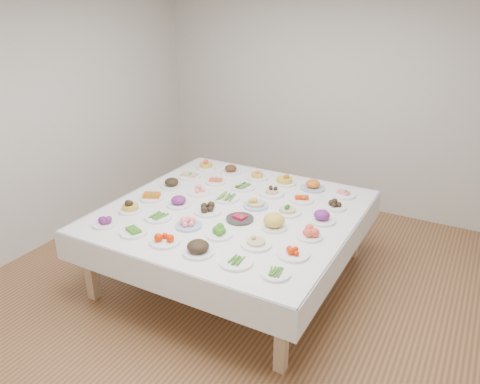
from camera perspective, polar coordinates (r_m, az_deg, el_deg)
The scene contains 38 objects.
room_envelope at distance 3.93m, azimuth 0.54°, elevation 10.28°, with size 5.02×5.02×2.81m.
display_table at distance 4.61m, azimuth -0.90°, elevation -2.85°, with size 2.34×2.34×0.75m.
dish_0 at distance 4.44m, azimuth -16.18°, elevation -3.44°, with size 0.22×0.22×0.09m.
dish_1 at distance 4.23m, azimuth -12.86°, elevation -4.53°, with size 0.24×0.24×0.09m.
dish_2 at distance 4.02m, azimuth -9.15°, elevation -5.45°, with size 0.26×0.26×0.12m.
dish_3 at distance 3.82m, azimuth -5.14°, elevation -6.52°, with size 0.27×0.27×0.15m.
dish_4 at distance 3.70m, azimuth -0.47°, elevation -8.44°, with size 0.26×0.26×0.05m.
dish_5 at distance 3.57m, azimuth 4.34°, elevation -9.79°, with size 0.23×0.23×0.05m.
dish_6 at distance 4.64m, azimuth -13.26°, elevation -1.47°, with size 0.23×0.23×0.15m.
dish_7 at distance 4.46m, azimuth -9.93°, elevation -2.97°, with size 0.25×0.25×0.05m.
dish_8 at distance 4.26m, azimuth -6.31°, elevation -3.66°, with size 0.24×0.24×0.11m.
dish_9 at distance 4.08m, azimuth -2.55°, elevation -4.73°, with size 0.23×0.23×0.11m.
dish_10 at distance 3.93m, azimuth 1.99°, elevation -5.76°, with size 0.26×0.26×0.13m.
dish_11 at distance 3.82m, azimuth 6.51°, elevation -7.15°, with size 0.26×0.26×0.10m.
dish_12 at distance 4.88m, azimuth -10.70°, elevation -0.39°, with size 0.24×0.24×0.10m.
dish_13 at distance 4.68m, azimuth -7.50°, elevation -1.05°, with size 0.24×0.24×0.12m.
dish_14 at distance 4.51m, azimuth -3.92°, elevation -1.89°, with size 0.26×0.26×0.12m.
dish_15 at distance 4.36m, azimuth -0.02°, elevation -3.03°, with size 0.26×0.26×0.10m.
dish_16 at distance 4.21m, azimuth 4.16°, elevation -3.50°, with size 0.24×0.24×0.15m.
dish_17 at distance 4.10m, azimuth 8.45°, elevation -4.87°, with size 0.23×0.23×0.11m.
dish_18 at distance 5.13m, azimuth -8.36°, elevation 1.29°, with size 0.24×0.24×0.14m.
dish_19 at distance 4.94m, azimuth -5.03°, elevation 0.27°, with size 0.23×0.23×0.10m.
dish_20 at distance 4.79m, azimuth -1.66°, elevation -0.61°, with size 0.27×0.26×0.06m.
dish_21 at distance 4.61m, azimuth 1.93°, elevation -1.03°, with size 0.25×0.25×0.14m.
dish_22 at distance 4.50m, azimuth 5.82°, elevation -1.84°, with size 0.25×0.25×0.14m.
dish_23 at distance 4.39m, azimuth 9.95°, elevation -2.76°, with size 0.26×0.26×0.14m.
dish_24 at distance 5.39m, azimuth -6.22°, elevation 2.24°, with size 0.26×0.26×0.11m.
dish_25 at distance 5.21m, azimuth -2.99°, elevation 1.48°, with size 0.22×0.22×0.09m.
dish_26 at distance 5.06m, azimuth 0.38°, elevation 0.73°, with size 0.26×0.25×0.06m.
dish_27 at distance 4.90m, azimuth 3.89°, elevation 0.35°, with size 0.26×0.26×0.14m.
dish_28 at distance 4.79m, azimuth 7.55°, elevation -0.70°, with size 0.24×0.24×0.10m.
dish_29 at distance 4.69m, azimuth 11.48°, elevation -1.43°, with size 0.23×0.23×0.10m.
dish_30 at distance 5.65m, azimuth -4.18°, elevation 3.42°, with size 0.23×0.23×0.13m.
dish_31 at distance 5.49m, azimuth -1.14°, elevation 2.94°, with size 0.25×0.25×0.13m.
dish_32 at distance 5.32m, azimuth 2.10°, elevation 2.25°, with size 0.25×0.25×0.13m.
dish_33 at distance 5.19m, azimuth 5.45°, elevation 1.75°, with size 0.26×0.26×0.15m.
dish_34 at distance 5.09m, azimuth 8.89°, elevation 1.08°, with size 0.27×0.27×0.15m.
dish_35 at distance 4.99m, azimuth 12.50°, elevation -0.07°, with size 0.25×0.25×0.10m.
Camera 1 is at (1.82, -3.38, 2.71)m, focal length 35.00 mm.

